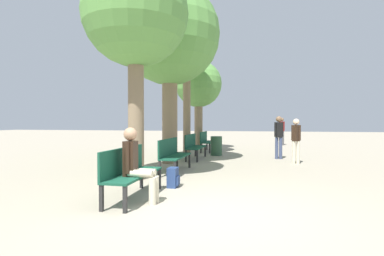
{
  "coord_description": "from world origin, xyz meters",
  "views": [
    {
      "loc": [
        0.76,
        -4.73,
        1.47
      ],
      "look_at": [
        -1.41,
        5.52,
        1.23
      ],
      "focal_mm": 28.0,
      "sensor_mm": 36.0,
      "label": 1
    }
  ],
  "objects_px": {
    "tree_row_3": "(199,85)",
    "pedestrian_mid": "(296,138)",
    "tree_row_0": "(136,16)",
    "pedestrian_near": "(279,134)",
    "bench_row_1": "(172,153)",
    "bench_row_0": "(129,169)",
    "backpack": "(173,178)",
    "bench_row_3": "(206,140)",
    "pedestrian_far": "(282,129)",
    "person_seated": "(137,163)",
    "tree_row_2": "(187,50)",
    "trash_bin": "(216,146)",
    "bench_row_2": "(194,145)",
    "tree_row_1": "(170,36)"
  },
  "relations": [
    {
      "from": "pedestrian_far",
      "to": "bench_row_2",
      "type": "bearing_deg",
      "value": -117.13
    },
    {
      "from": "pedestrian_mid",
      "to": "backpack",
      "type": "bearing_deg",
      "value": -125.68
    },
    {
      "from": "bench_row_2",
      "to": "backpack",
      "type": "xyz_separation_m",
      "value": [
        0.56,
        -4.97,
        -0.34
      ]
    },
    {
      "from": "bench_row_3",
      "to": "pedestrian_mid",
      "type": "height_order",
      "value": "pedestrian_mid"
    },
    {
      "from": "tree_row_1",
      "to": "pedestrian_near",
      "type": "relative_size",
      "value": 3.76
    },
    {
      "from": "pedestrian_far",
      "to": "person_seated",
      "type": "bearing_deg",
      "value": -104.75
    },
    {
      "from": "trash_bin",
      "to": "pedestrian_near",
      "type": "bearing_deg",
      "value": -15.12
    },
    {
      "from": "tree_row_0",
      "to": "pedestrian_near",
      "type": "relative_size",
      "value": 3.3
    },
    {
      "from": "person_seated",
      "to": "bench_row_1",
      "type": "bearing_deg",
      "value": 94.41
    },
    {
      "from": "pedestrian_mid",
      "to": "tree_row_1",
      "type": "bearing_deg",
      "value": -171.19
    },
    {
      "from": "bench_row_0",
      "to": "tree_row_1",
      "type": "xyz_separation_m",
      "value": [
        -0.6,
        4.83,
        3.89
      ]
    },
    {
      "from": "person_seated",
      "to": "pedestrian_far",
      "type": "relative_size",
      "value": 0.8
    },
    {
      "from": "bench_row_3",
      "to": "tree_row_1",
      "type": "relative_size",
      "value": 0.29
    },
    {
      "from": "pedestrian_near",
      "to": "trash_bin",
      "type": "height_order",
      "value": "pedestrian_near"
    },
    {
      "from": "bench_row_1",
      "to": "tree_row_0",
      "type": "bearing_deg",
      "value": -115.79
    },
    {
      "from": "tree_row_2",
      "to": "trash_bin",
      "type": "distance_m",
      "value": 4.39
    },
    {
      "from": "bench_row_0",
      "to": "backpack",
      "type": "distance_m",
      "value": 1.28
    },
    {
      "from": "person_seated",
      "to": "pedestrian_near",
      "type": "distance_m",
      "value": 7.64
    },
    {
      "from": "backpack",
      "to": "trash_bin",
      "type": "relative_size",
      "value": 0.53
    },
    {
      "from": "backpack",
      "to": "pedestrian_far",
      "type": "distance_m",
      "value": 13.12
    },
    {
      "from": "bench_row_1",
      "to": "trash_bin",
      "type": "distance_m",
      "value": 4.49
    },
    {
      "from": "tree_row_2",
      "to": "pedestrian_far",
      "type": "xyz_separation_m",
      "value": [
        4.54,
        6.24,
        -3.63
      ]
    },
    {
      "from": "tree_row_0",
      "to": "tree_row_3",
      "type": "bearing_deg",
      "value": 90.0
    },
    {
      "from": "tree_row_3",
      "to": "bench_row_3",
      "type": "bearing_deg",
      "value": -63.06
    },
    {
      "from": "bench_row_1",
      "to": "tree_row_1",
      "type": "distance_m",
      "value": 4.33
    },
    {
      "from": "pedestrian_far",
      "to": "tree_row_0",
      "type": "bearing_deg",
      "value": -110.78
    },
    {
      "from": "tree_row_3",
      "to": "person_seated",
      "type": "bearing_deg",
      "value": -85.36
    },
    {
      "from": "bench_row_1",
      "to": "bench_row_2",
      "type": "xyz_separation_m",
      "value": [
        0.0,
        3.03,
        0.0
      ]
    },
    {
      "from": "backpack",
      "to": "pedestrian_far",
      "type": "bearing_deg",
      "value": 75.04
    },
    {
      "from": "pedestrian_near",
      "to": "pedestrian_far",
      "type": "height_order",
      "value": "pedestrian_far"
    },
    {
      "from": "bench_row_2",
      "to": "tree_row_0",
      "type": "bearing_deg",
      "value": -98.0
    },
    {
      "from": "bench_row_3",
      "to": "trash_bin",
      "type": "bearing_deg",
      "value": -66.51
    },
    {
      "from": "bench_row_1",
      "to": "tree_row_2",
      "type": "distance_m",
      "value": 6.06
    },
    {
      "from": "bench_row_0",
      "to": "pedestrian_near",
      "type": "bearing_deg",
      "value": 64.46
    },
    {
      "from": "person_seated",
      "to": "bench_row_2",
      "type": "bearing_deg",
      "value": 92.29
    },
    {
      "from": "bench_row_0",
      "to": "tree_row_3",
      "type": "xyz_separation_m",
      "value": [
        -0.6,
        10.28,
        2.82
      ]
    },
    {
      "from": "tree_row_3",
      "to": "person_seated",
      "type": "height_order",
      "value": "tree_row_3"
    },
    {
      "from": "tree_row_2",
      "to": "person_seated",
      "type": "distance_m",
      "value": 8.71
    },
    {
      "from": "bench_row_1",
      "to": "tree_row_0",
      "type": "xyz_separation_m",
      "value": [
        -0.6,
        -1.24,
        3.54
      ]
    },
    {
      "from": "tree_row_3",
      "to": "pedestrian_mid",
      "type": "bearing_deg",
      "value": -47.89
    },
    {
      "from": "pedestrian_near",
      "to": "person_seated",
      "type": "bearing_deg",
      "value": -113.05
    },
    {
      "from": "bench_row_1",
      "to": "pedestrian_mid",
      "type": "relative_size",
      "value": 1.18
    },
    {
      "from": "tree_row_3",
      "to": "backpack",
      "type": "relative_size",
      "value": 10.67
    },
    {
      "from": "tree_row_0",
      "to": "bench_row_0",
      "type": "bearing_deg",
      "value": -71.42
    },
    {
      "from": "bench_row_0",
      "to": "person_seated",
      "type": "relative_size",
      "value": 1.35
    },
    {
      "from": "tree_row_2",
      "to": "bench_row_2",
      "type": "bearing_deg",
      "value": -67.39
    },
    {
      "from": "tree_row_2",
      "to": "pedestrian_near",
      "type": "relative_size",
      "value": 3.53
    },
    {
      "from": "tree_row_0",
      "to": "person_seated",
      "type": "height_order",
      "value": "tree_row_0"
    },
    {
      "from": "tree_row_3",
      "to": "trash_bin",
      "type": "xyz_separation_m",
      "value": [
        1.31,
        -2.82,
        -2.97
      ]
    },
    {
      "from": "backpack",
      "to": "bench_row_0",
      "type": "bearing_deg",
      "value": -116.87
    }
  ]
}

